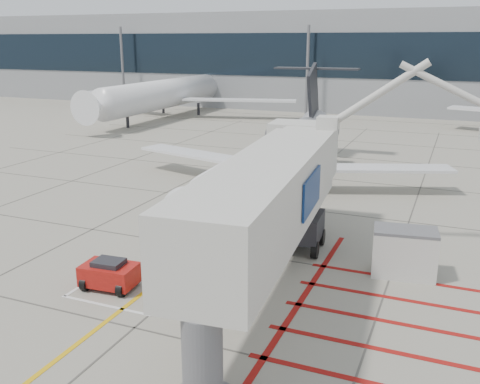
% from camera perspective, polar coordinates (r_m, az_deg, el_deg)
% --- Properties ---
extents(ground_plane, '(260.00, 260.00, 0.00)m').
position_cam_1_polar(ground_plane, '(23.38, -5.74, -9.66)').
color(ground_plane, gray).
rests_on(ground_plane, ground).
extents(regional_jet, '(25.56, 31.54, 7.97)m').
position_cam_1_polar(regional_jet, '(33.63, 2.40, 5.50)').
color(regional_jet, white).
rests_on(regional_jet, ground_plane).
extents(jet_bridge, '(10.86, 20.21, 7.80)m').
position_cam_1_polar(jet_bridge, '(20.07, 2.87, -1.99)').
color(jet_bridge, silver).
rests_on(jet_bridge, ground_plane).
extents(pushback_tug, '(2.37, 1.59, 1.32)m').
position_cam_1_polar(pushback_tug, '(23.26, -13.76, -8.42)').
color(pushback_tug, '#A81510').
rests_on(pushback_tug, ground_plane).
extents(baggage_cart, '(1.89, 1.58, 1.02)m').
position_cam_1_polar(baggage_cart, '(28.03, 5.09, -4.07)').
color(baggage_cart, '#56565B').
rests_on(baggage_cart, ground_plane).
extents(ground_power_unit, '(2.90, 1.95, 2.14)m').
position_cam_1_polar(ground_power_unit, '(24.71, 17.11, -6.17)').
color(ground_power_unit, silver).
rests_on(ground_power_unit, ground_plane).
extents(cone_nose, '(0.38, 0.38, 0.53)m').
position_cam_1_polar(cone_nose, '(30.16, -7.80, -3.20)').
color(cone_nose, '#E33C0B').
rests_on(cone_nose, ground_plane).
extents(cone_side, '(0.32, 0.32, 0.45)m').
position_cam_1_polar(cone_side, '(30.67, 2.91, -2.82)').
color(cone_side, red).
rests_on(cone_side, ground_plane).
extents(terminal_building, '(180.00, 28.00, 14.00)m').
position_cam_1_polar(terminal_building, '(88.53, 23.05, 12.72)').
color(terminal_building, gray).
rests_on(terminal_building, ground_plane).
extents(terminal_glass_band, '(180.00, 0.10, 6.00)m').
position_cam_1_polar(terminal_glass_band, '(74.46, 23.07, 13.12)').
color(terminal_glass_band, black).
rests_on(terminal_glass_band, ground_plane).
extents(bg_aircraft_b, '(33.57, 37.30, 11.19)m').
position_cam_1_polar(bg_aircraft_b, '(74.30, -7.17, 12.36)').
color(bg_aircraft_b, silver).
rests_on(bg_aircraft_b, ground_plane).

